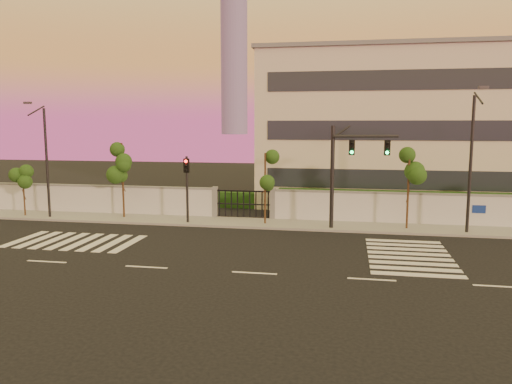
{
  "coord_description": "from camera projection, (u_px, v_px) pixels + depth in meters",
  "views": [
    {
      "loc": [
        3.89,
        -20.72,
        6.48
      ],
      "look_at": [
        -1.03,
        6.0,
        2.74
      ],
      "focal_mm": 35.0,
      "sensor_mm": 36.0,
      "label": 1
    }
  ],
  "objects": [
    {
      "name": "institutional_building",
      "position": [
        412.0,
        128.0,
        40.73
      ],
      "size": [
        24.4,
        12.4,
        12.25
      ],
      "color": "beige",
      "rests_on": "ground"
    },
    {
      "name": "street_tree_c",
      "position": [
        123.0,
        163.0,
        33.64
      ],
      "size": [
        1.59,
        1.26,
        5.19
      ],
      "color": "#382314",
      "rests_on": "ground"
    },
    {
      "name": "distant_skyscraper",
      "position": [
        234.0,
        30.0,
        297.79
      ],
      "size": [
        16.0,
        16.0,
        118.0
      ],
      "color": "slate",
      "rests_on": "ground"
    },
    {
      "name": "traffic_signal_secondary",
      "position": [
        187.0,
        181.0,
        31.9
      ],
      "size": [
        0.34,
        0.34,
        4.42
      ],
      "rotation": [
        0.0,
        0.0,
        -0.32
      ],
      "color": "black",
      "rests_on": "ground"
    },
    {
      "name": "traffic_signal_main",
      "position": [
        346.0,
        165.0,
        29.94
      ],
      "size": [
        3.98,
        1.11,
        6.35
      ],
      "rotation": [
        0.0,
        0.0,
        0.25
      ],
      "color": "black",
      "rests_on": "ground"
    },
    {
      "name": "street_tree_b",
      "position": [
        23.0,
        180.0,
        34.35
      ],
      "size": [
        1.32,
        1.05,
        3.57
      ],
      "color": "#382314",
      "rests_on": "ground"
    },
    {
      "name": "ground",
      "position": [
        254.0,
        273.0,
        21.77
      ],
      "size": [
        120.0,
        120.0,
        0.0
      ],
      "primitive_type": "plane",
      "color": "black",
      "rests_on": "ground"
    },
    {
      "name": "street_tree_e",
      "position": [
        409.0,
        172.0,
        29.98
      ],
      "size": [
        1.56,
        1.24,
        4.84
      ],
      "color": "#382314",
      "rests_on": "ground"
    },
    {
      "name": "road_markings",
      "position": [
        238.0,
        250.0,
        25.71
      ],
      "size": [
        57.0,
        7.62,
        0.02
      ],
      "color": "silver",
      "rests_on": "ground"
    },
    {
      "name": "hedge_row",
      "position": [
        308.0,
        203.0,
        35.8
      ],
      "size": [
        41.0,
        4.25,
        1.8
      ],
      "color": "#163610",
      "rests_on": "ground"
    },
    {
      "name": "streetlight_west",
      "position": [
        45.0,
        157.0,
        33.45
      ],
      "size": [
        0.47,
        1.89,
        7.85
      ],
      "color": "black",
      "rests_on": "ground"
    },
    {
      "name": "sidewalk",
      "position": [
        285.0,
        224.0,
        31.98
      ],
      "size": [
        60.0,
        3.0,
        0.15
      ],
      "primitive_type": "cube",
      "color": "gray",
      "rests_on": "ground"
    },
    {
      "name": "street_tree_d",
      "position": [
        266.0,
        172.0,
        31.49
      ],
      "size": [
        1.45,
        1.15,
        4.65
      ],
      "color": "#382314",
      "rests_on": "ground"
    },
    {
      "name": "perimeter_wall",
      "position": [
        289.0,
        205.0,
        33.29
      ],
      "size": [
        60.0,
        0.36,
        2.2
      ],
      "color": "silver",
      "rests_on": "ground"
    },
    {
      "name": "streetlight_east",
      "position": [
        472.0,
        157.0,
        28.57
      ],
      "size": [
        0.5,
        2.03,
        8.45
      ],
      "color": "black",
      "rests_on": "ground"
    }
  ]
}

